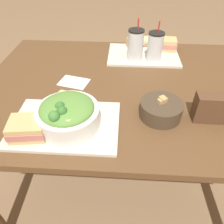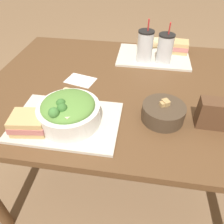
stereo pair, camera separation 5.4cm
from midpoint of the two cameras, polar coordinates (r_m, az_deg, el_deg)
The scene contains 14 objects.
ground_plane at distance 1.59m, azimuth 0.39°, elevation -15.84°, with size 12.00×12.00×0.00m, color #846647.
dining_table at distance 1.11m, azimuth 0.54°, elevation 3.28°, with size 1.33×0.99×0.75m.
tray_near at distance 0.85m, azimuth -13.88°, elevation -3.22°, with size 0.40×0.28×0.01m.
tray_far at distance 1.32m, azimuth 6.94°, elevation 14.57°, with size 0.40×0.28×0.01m.
salad_bowl at distance 0.80m, azimuth -13.45°, elevation -0.51°, with size 0.23×0.23×0.12m.
soup_bowl at distance 0.86m, azimuth 10.90°, elevation 0.75°, with size 0.16×0.16×0.08m.
sandwich_near at distance 0.82m, azimuth -22.93°, elevation -3.97°, with size 0.14×0.12×0.06m.
baguette_near at distance 0.90m, azimuth -11.19°, elevation 2.93°, with size 0.15×0.10×0.06m.
sandwich_far at distance 1.38m, azimuth 12.59°, elevation 16.88°, with size 0.14×0.10×0.06m.
baguette_far at distance 1.40m, azimuth 5.62°, elevation 17.83°, with size 0.14×0.09×0.06m.
drink_cup_dark at distance 1.22m, azimuth 4.81°, elevation 16.76°, with size 0.08×0.08×0.22m.
drink_cup_red at distance 1.23m, azimuth 9.87°, elevation 16.23°, with size 0.08×0.08×0.21m.
chip_bag at distance 0.89m, azimuth 23.46°, elevation 0.94°, with size 0.14×0.07×0.11m.
napkin_folded at distance 1.09m, azimuth -11.31°, elevation 7.73°, with size 0.16×0.13×0.00m.
Camera 1 is at (0.02, -0.88, 1.32)m, focal length 35.00 mm.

